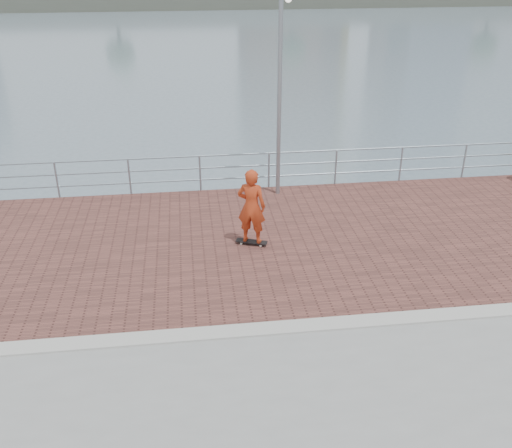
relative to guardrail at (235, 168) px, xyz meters
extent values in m
plane|color=slate|center=(0.00, -7.00, -2.69)|extent=(400.00, 400.00, 0.00)
cube|color=brown|center=(0.00, -3.40, -0.68)|extent=(40.00, 6.80, 0.02)
cube|color=#B7B5AD|center=(0.00, -7.00, -0.66)|extent=(40.00, 0.40, 0.06)
cylinder|color=#8C9EA8|center=(-5.13, 0.00, -0.14)|extent=(0.06, 0.06, 1.10)
cylinder|color=#8C9EA8|center=(-3.08, 0.00, -0.14)|extent=(0.06, 0.06, 1.10)
cylinder|color=#8C9EA8|center=(-1.03, 0.00, -0.14)|extent=(0.06, 0.06, 1.10)
cylinder|color=#8C9EA8|center=(1.03, 0.00, -0.14)|extent=(0.06, 0.06, 1.10)
cylinder|color=#8C9EA8|center=(3.08, 0.00, -0.14)|extent=(0.06, 0.06, 1.10)
cylinder|color=#8C9EA8|center=(5.13, 0.00, -0.14)|extent=(0.06, 0.06, 1.10)
cylinder|color=#8C9EA8|center=(7.18, 0.00, -0.14)|extent=(0.06, 0.06, 1.10)
cylinder|color=#8C9EA8|center=(0.00, 0.00, 0.41)|extent=(39.00, 0.05, 0.05)
cylinder|color=#8C9EA8|center=(0.00, 0.00, 0.03)|extent=(39.00, 0.05, 0.05)
cylinder|color=#8C9EA8|center=(0.00, 0.00, -0.33)|extent=(39.00, 0.05, 0.05)
cylinder|color=gray|center=(1.22, -0.50, 2.35)|extent=(0.12, 0.12, 6.09)
cube|color=black|center=(0.08, -3.55, -0.60)|extent=(0.79, 0.46, 0.03)
cylinder|color=beige|center=(-0.18, -3.53, -0.64)|extent=(0.07, 0.06, 0.06)
cylinder|color=beige|center=(0.28, -3.70, -0.64)|extent=(0.07, 0.06, 0.06)
cylinder|color=beige|center=(-0.13, -3.40, -0.64)|extent=(0.07, 0.06, 0.06)
cylinder|color=beige|center=(0.33, -3.57, -0.64)|extent=(0.07, 0.06, 0.06)
imported|color=#BE3A19|center=(0.08, -3.55, 0.36)|extent=(0.80, 0.67, 1.88)
camera|label=1|loc=(-1.38, -15.80, 6.05)|focal=40.00mm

